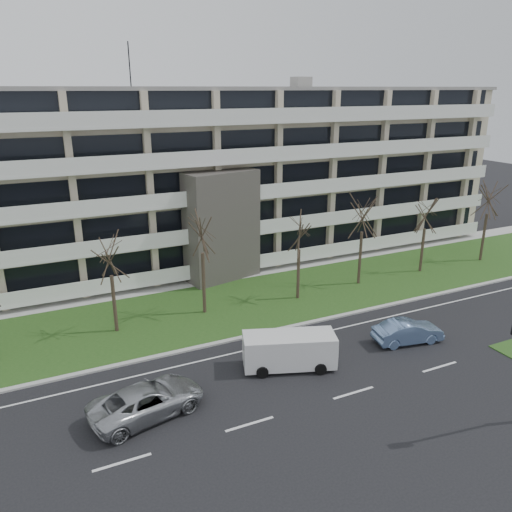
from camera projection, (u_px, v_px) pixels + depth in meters
ground at (353, 393)px, 26.17m from camera, size 160.00×160.00×0.00m
grass_verge at (250, 301)px, 37.29m from camera, size 90.00×10.00×0.06m
curb at (282, 329)px, 33.00m from camera, size 90.00×0.35×0.12m
sidewalk at (223, 277)px, 42.00m from camera, size 90.00×2.00×0.08m
lane_edge_line at (293, 339)px, 31.73m from camera, size 90.00×0.12×0.01m
apartment_building at (193, 176)px, 45.41m from camera, size 60.50×15.10×18.75m
silver_pickup at (148, 400)px, 24.21m from camera, size 6.08×3.76×1.57m
blue_sedan at (408, 332)px, 31.18m from camera, size 4.59×2.27×1.45m
white_van at (290, 348)px, 28.24m from camera, size 5.55×3.56×2.02m
tree_2 at (109, 253)px, 31.05m from camera, size 3.50×3.50×7.00m
tree_3 at (202, 228)px, 33.51m from camera, size 4.01×4.01×8.01m
tree_4 at (300, 230)px, 36.20m from camera, size 3.47×3.47×6.94m
tree_5 at (363, 211)px, 38.82m from camera, size 3.93×3.93×7.86m
tree_6 at (426, 211)px, 41.76m from camera, size 3.46×3.46×6.91m
tree_7 at (490, 195)px, 44.29m from camera, size 3.96×3.96×7.92m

